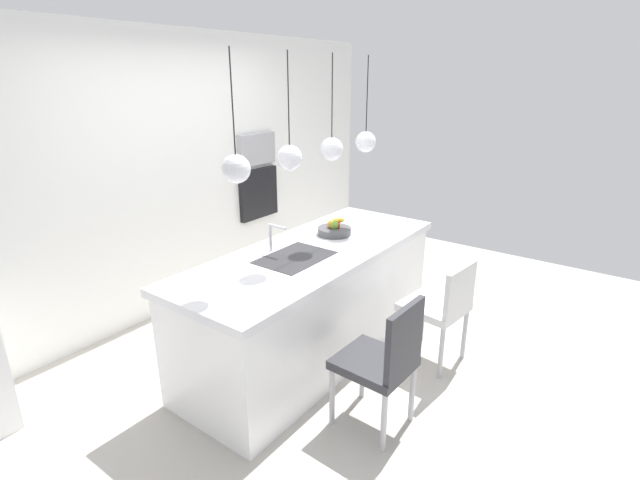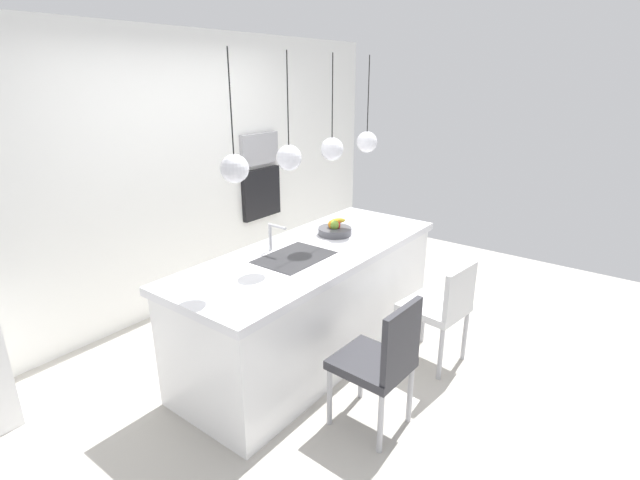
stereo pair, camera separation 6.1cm
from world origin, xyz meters
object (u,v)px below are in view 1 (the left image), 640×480
(microwave, at_px, (256,149))
(chair_middle, at_px, (441,305))
(chair_near, at_px, (383,359))
(oven, at_px, (258,193))
(fruit_bowl, at_px, (334,229))

(microwave, bearing_deg, chair_middle, -103.25)
(chair_near, height_order, chair_middle, chair_near)
(oven, relative_size, chair_near, 0.61)
(fruit_bowl, bearing_deg, chair_middle, -85.45)
(chair_near, bearing_deg, fruit_bowl, 48.56)
(fruit_bowl, height_order, oven, oven)
(chair_middle, bearing_deg, fruit_bowl, 94.55)
(oven, xyz_separation_m, chair_near, (-1.51, -2.48, -0.41))
(oven, xyz_separation_m, chair_middle, (-0.58, -2.47, -0.42))
(microwave, height_order, oven, microwave)
(fruit_bowl, bearing_deg, oven, 66.42)
(microwave, xyz_separation_m, chair_middle, (-0.58, -2.47, -0.92))
(microwave, relative_size, chair_near, 0.59)
(fruit_bowl, relative_size, microwave, 0.53)
(microwave, distance_m, chair_near, 3.04)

